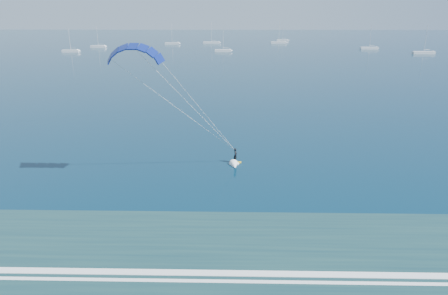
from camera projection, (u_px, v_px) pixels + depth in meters
name	position (u px, v px, depth m)	size (l,w,h in m)	color
kitesurfer_rig	(189.00, 104.00, 45.09)	(15.38, 8.15, 16.20)	yellow
sailboat_0	(71.00, 51.00, 191.81)	(8.14, 2.40, 11.15)	silver
sailboat_1	(98.00, 46.00, 217.36)	(8.12, 2.40, 11.23)	silver
sailboat_2	(172.00, 43.00, 239.30)	(8.62, 2.40, 11.63)	silver
sailboat_3	(223.00, 51.00, 193.76)	(7.99, 2.40, 11.19)	silver
sailboat_4	(283.00, 40.00, 266.05)	(7.76, 2.40, 10.68)	silver
sailboat_5	(369.00, 48.00, 207.57)	(8.93, 2.40, 12.16)	silver
sailboat_6	(424.00, 52.00, 184.18)	(9.90, 2.40, 13.26)	silver
sailboat_7	(279.00, 42.00, 246.08)	(9.53, 2.40, 13.23)	silver
sailboat_8	(212.00, 42.00, 245.92)	(10.24, 2.40, 12.62)	silver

